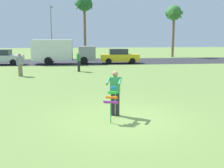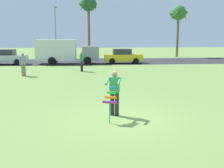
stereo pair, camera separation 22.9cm
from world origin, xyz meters
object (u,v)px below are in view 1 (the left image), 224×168
(parked_car_yellow, at_px, (119,56))
(streetlight_pole, at_px, (51,28))
(person_kite_flyer, at_px, (115,91))
(person_walker_far, at_px, (20,64))
(palm_tree_right_near, at_px, (84,6))
(parked_truck_grey_van, at_px, (60,51))
(kite_held, at_px, (112,99))
(parked_car_silver, at_px, (2,57))
(person_walker_near, at_px, (79,61))
(palm_tree_centre_far, at_px, (174,15))

(parked_car_yellow, height_order, streetlight_pole, streetlight_pole)
(person_kite_flyer, bearing_deg, person_walker_far, 118.11)
(person_kite_flyer, bearing_deg, palm_tree_right_near, 91.17)
(person_kite_flyer, bearing_deg, parked_truck_grey_van, 99.84)
(kite_held, relative_size, parked_car_silver, 0.29)
(kite_held, distance_m, person_walker_near, 13.88)
(kite_held, xyz_separation_m, parked_truck_grey_van, (-3.16, 20.28, 0.57))
(person_kite_flyer, height_order, person_walker_near, same)
(parked_car_yellow, distance_m, palm_tree_right_near, 10.84)
(person_kite_flyer, relative_size, palm_tree_right_near, 0.21)
(parked_car_silver, height_order, person_walker_near, person_walker_near)
(palm_tree_right_near, height_order, person_walker_near, palm_tree_right_near)
(palm_tree_right_near, bearing_deg, palm_tree_centre_far, 0.22)
(parked_car_silver, relative_size, palm_tree_right_near, 0.51)
(parked_car_silver, distance_m, palm_tree_right_near, 13.57)
(kite_held, xyz_separation_m, palm_tree_right_near, (-0.34, 28.39, 6.15))
(parked_truck_grey_van, relative_size, person_walker_far, 3.90)
(parked_truck_grey_van, bearing_deg, person_kite_flyer, -80.16)
(parked_car_silver, height_order, palm_tree_right_near, palm_tree_right_near)
(palm_tree_right_near, bearing_deg, person_walker_near, -93.35)
(parked_car_yellow, distance_m, person_walker_near, 7.85)
(parked_car_silver, bearing_deg, palm_tree_right_near, 42.24)
(person_kite_flyer, distance_m, person_walker_near, 13.16)
(person_kite_flyer, xyz_separation_m, parked_car_yellow, (3.06, 19.53, -0.18))
(kite_held, bearing_deg, person_walker_far, 115.67)
(person_kite_flyer, relative_size, parked_car_yellow, 0.41)
(parked_car_yellow, bearing_deg, kite_held, -99.18)
(person_kite_flyer, height_order, kite_held, person_kite_flyer)
(kite_held, bearing_deg, palm_tree_centre_far, 66.64)
(parked_truck_grey_van, relative_size, palm_tree_centre_far, 0.93)
(palm_tree_centre_far, bearing_deg, streetlight_pole, -178.48)
(streetlight_pole, xyz_separation_m, person_walker_near, (3.61, -14.15, -3.06))
(person_kite_flyer, bearing_deg, parked_car_yellow, 81.11)
(parked_car_yellow, bearing_deg, palm_tree_right_near, 114.06)
(parked_car_yellow, distance_m, person_walker_far, 12.39)
(palm_tree_right_near, relative_size, person_walker_near, 4.85)
(person_kite_flyer, relative_size, parked_truck_grey_van, 0.26)
(palm_tree_centre_far, distance_m, person_walker_far, 25.05)
(kite_held, distance_m, streetlight_pole, 28.56)
(person_kite_flyer, bearing_deg, kite_held, -106.58)
(parked_truck_grey_van, height_order, streetlight_pole, streetlight_pole)
(kite_held, xyz_separation_m, palm_tree_centre_far, (12.28, 28.43, 5.12))
(kite_held, height_order, palm_tree_right_near, palm_tree_right_near)
(parked_car_silver, xyz_separation_m, streetlight_pole, (4.47, 7.70, 3.22))
(kite_held, bearing_deg, person_walker_near, 94.93)
(palm_tree_right_near, relative_size, palm_tree_centre_far, 1.15)
(kite_held, distance_m, person_walker_far, 12.89)
(parked_truck_grey_van, xyz_separation_m, palm_tree_right_near, (2.82, 8.11, 5.58))
(parked_car_silver, bearing_deg, kite_held, -65.44)
(parked_car_yellow, height_order, person_walker_near, person_walker_near)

